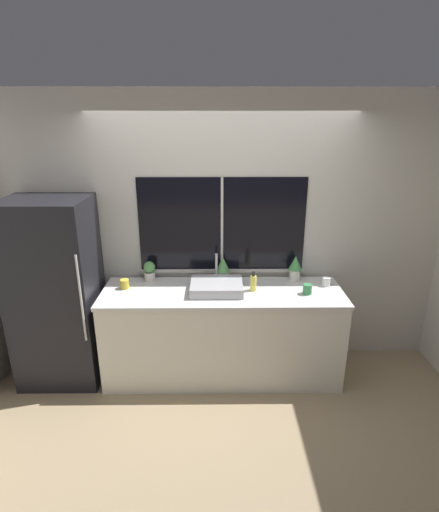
# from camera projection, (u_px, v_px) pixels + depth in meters

# --- Properties ---
(ground_plane) EXTENTS (14.00, 14.00, 0.00)m
(ground_plane) POSITION_uv_depth(u_px,v_px,m) (223.00, 394.00, 3.73)
(ground_plane) COLOR #937F60
(wall_back) EXTENTS (8.00, 0.09, 2.70)m
(wall_back) POSITION_uv_depth(u_px,v_px,m) (222.00, 233.00, 3.98)
(wall_back) COLOR #BCB7AD
(wall_back) RESTS_ON ground_plane
(wall_left) EXTENTS (0.06, 7.00, 2.70)m
(wall_left) POSITION_uv_depth(u_px,v_px,m) (32.00, 216.00, 4.67)
(wall_left) COLOR #BCB7AD
(wall_left) RESTS_ON ground_plane
(wall_right) EXTENTS (0.06, 7.00, 2.70)m
(wall_right) POSITION_uv_depth(u_px,v_px,m) (408.00, 215.00, 4.72)
(wall_right) COLOR #BCB7AD
(wall_right) RESTS_ON ground_plane
(counter) EXTENTS (2.27, 0.69, 0.90)m
(counter) POSITION_uv_depth(u_px,v_px,m) (222.00, 333.00, 3.90)
(counter) COLOR silver
(counter) RESTS_ON ground_plane
(refrigerator) EXTENTS (0.75, 0.65, 1.78)m
(refrigerator) POSITION_uv_depth(u_px,v_px,m) (56.00, 293.00, 3.73)
(refrigerator) COLOR black
(refrigerator) RESTS_ON ground_plane
(sink) EXTENTS (0.48, 0.44, 0.30)m
(sink) POSITION_uv_depth(u_px,v_px,m) (217.00, 286.00, 3.73)
(sink) COLOR #ADADB2
(sink) RESTS_ON counter
(potted_plant_left) EXTENTS (0.11, 0.11, 0.20)m
(potted_plant_left) POSITION_uv_depth(u_px,v_px,m) (149.00, 271.00, 3.95)
(potted_plant_left) COLOR silver
(potted_plant_left) RESTS_ON counter
(potted_plant_center) EXTENTS (0.13, 0.13, 0.24)m
(potted_plant_center) POSITION_uv_depth(u_px,v_px,m) (223.00, 268.00, 3.95)
(potted_plant_center) COLOR silver
(potted_plant_center) RESTS_ON counter
(potted_plant_right) EXTENTS (0.13, 0.13, 0.25)m
(potted_plant_right) POSITION_uv_depth(u_px,v_px,m) (295.00, 267.00, 3.95)
(potted_plant_right) COLOR silver
(potted_plant_right) RESTS_ON counter
(soap_bottle) EXTENTS (0.06, 0.06, 0.19)m
(soap_bottle) POSITION_uv_depth(u_px,v_px,m) (253.00, 283.00, 3.73)
(soap_bottle) COLOR #DBD14C
(soap_bottle) RESTS_ON counter
(mug_white) EXTENTS (0.08, 0.08, 0.08)m
(mug_white) POSITION_uv_depth(u_px,v_px,m) (326.00, 282.00, 3.85)
(mug_white) COLOR white
(mug_white) RESTS_ON counter
(mug_green) EXTENTS (0.08, 0.08, 0.09)m
(mug_green) POSITION_uv_depth(u_px,v_px,m) (307.00, 289.00, 3.67)
(mug_green) COLOR #38844C
(mug_green) RESTS_ON counter
(mug_yellow) EXTENTS (0.08, 0.08, 0.09)m
(mug_yellow) POSITION_uv_depth(u_px,v_px,m) (125.00, 284.00, 3.79)
(mug_yellow) COLOR gold
(mug_yellow) RESTS_ON counter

